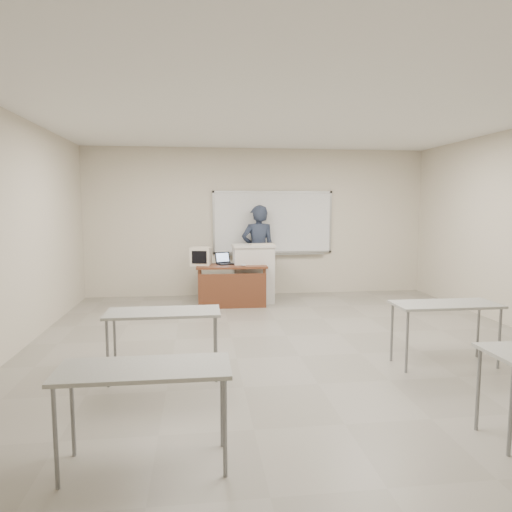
{
  "coord_description": "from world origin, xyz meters",
  "views": [
    {
      "loc": [
        -1.2,
        -5.34,
        1.85
      ],
      "look_at": [
        -0.27,
        2.2,
        1.0
      ],
      "focal_mm": 32.0,
      "sensor_mm": 36.0,
      "label": 1
    }
  ],
  "objects": [
    {
      "name": "floor",
      "position": [
        0.0,
        0.0,
        -0.01
      ],
      "size": [
        7.0,
        8.0,
        0.01
      ],
      "primitive_type": "cube",
      "color": "gray",
      "rests_on": "ground"
    },
    {
      "name": "whiteboard",
      "position": [
        0.3,
        3.97,
        1.48
      ],
      "size": [
        2.48,
        0.1,
        1.31
      ],
      "color": "white",
      "rests_on": "floor"
    },
    {
      "name": "student_desks",
      "position": [
        -0.0,
        -1.35,
        0.67
      ],
      "size": [
        4.4,
        2.2,
        0.73
      ],
      "color": "#A7A8A1",
      "rests_on": "floor"
    },
    {
      "name": "instructor_desk",
      "position": [
        -0.63,
        2.89,
        0.52
      ],
      "size": [
        1.29,
        0.64,
        0.75
      ],
      "rotation": [
        0.0,
        0.0,
        -0.02
      ],
      "color": "#5B2C1D",
      "rests_on": "floor"
    },
    {
      "name": "podium",
      "position": [
        -0.2,
        3.2,
        0.56
      ],
      "size": [
        0.79,
        0.57,
        1.11
      ],
      "rotation": [
        0.0,
        0.0,
        0.02
      ],
      "color": "beige",
      "rests_on": "floor"
    },
    {
      "name": "crt_monitor",
      "position": [
        -1.18,
        3.13,
        0.91
      ],
      "size": [
        0.36,
        0.4,
        0.34
      ],
      "rotation": [
        0.0,
        0.0,
        -0.17
      ],
      "color": "beige",
      "rests_on": "instructor_desk"
    },
    {
      "name": "laptop",
      "position": [
        -0.73,
        3.16,
        0.8
      ],
      "size": [
        0.3,
        0.28,
        0.22
      ],
      "rotation": [
        0.0,
        0.0,
        0.41
      ],
      "color": "black",
      "rests_on": "instructor_desk"
    },
    {
      "name": "mouse",
      "position": [
        -0.43,
        2.8,
        0.77
      ],
      "size": [
        0.12,
        0.1,
        0.04
      ],
      "primitive_type": "ellipsoid",
      "rotation": [
        0.0,
        0.0,
        -0.38
      ],
      "color": "#A7AAAE",
      "rests_on": "instructor_desk"
    },
    {
      "name": "keyboard",
      "position": [
        -0.05,
        3.08,
        1.12
      ],
      "size": [
        0.49,
        0.26,
        0.03
      ],
      "primitive_type": "cube",
      "rotation": [
        0.0,
        0.0,
        0.23
      ],
      "color": "beige",
      "rests_on": "podium"
    },
    {
      "name": "presenter",
      "position": [
        -0.03,
        3.78,
        0.93
      ],
      "size": [
        0.71,
        0.49,
        1.85
      ],
      "primitive_type": "imported",
      "rotation": [
        0.0,
        0.0,
        3.22
      ],
      "color": "black",
      "rests_on": "floor"
    }
  ]
}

